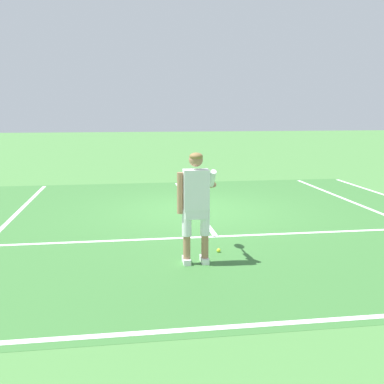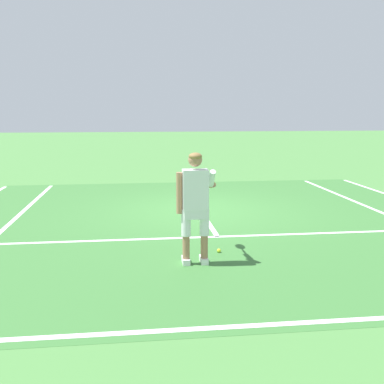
% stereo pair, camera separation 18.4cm
% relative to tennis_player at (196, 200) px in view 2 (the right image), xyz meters
% --- Properties ---
extents(ground_plane, '(80.00, 80.00, 0.00)m').
position_rel_tennis_player_xyz_m(ground_plane, '(0.60, 3.79, -0.99)').
color(ground_plane, '#477F3D').
extents(court_inner_surface, '(10.98, 10.38, 0.00)m').
position_rel_tennis_player_xyz_m(court_inner_surface, '(0.60, 2.84, -0.99)').
color(court_inner_surface, '#387033').
rests_on(court_inner_surface, ground).
extents(line_baseline, '(10.98, 0.10, 0.01)m').
position_rel_tennis_player_xyz_m(line_baseline, '(0.60, -2.16, -0.99)').
color(line_baseline, white).
rests_on(line_baseline, ground).
extents(line_service, '(8.23, 0.10, 0.01)m').
position_rel_tennis_player_xyz_m(line_service, '(0.60, 1.43, -0.99)').
color(line_service, white).
rests_on(line_service, ground).
extents(line_centre_service, '(0.10, 6.40, 0.01)m').
position_rel_tennis_player_xyz_m(line_centre_service, '(0.60, 4.63, -0.99)').
color(line_centre_service, white).
rests_on(line_centre_service, ground).
extents(line_singles_left, '(0.10, 9.98, 0.01)m').
position_rel_tennis_player_xyz_m(line_singles_left, '(-3.51, 2.84, -0.99)').
color(line_singles_left, white).
rests_on(line_singles_left, ground).
extents(tennis_player, '(0.63, 1.11, 1.71)m').
position_rel_tennis_player_xyz_m(tennis_player, '(0.00, 0.00, 0.00)').
color(tennis_player, white).
rests_on(tennis_player, ground).
extents(tennis_ball_near_feet, '(0.07, 0.07, 0.07)m').
position_rel_tennis_player_xyz_m(tennis_ball_near_feet, '(0.46, 0.48, -0.96)').
color(tennis_ball_near_feet, '#CCE02D').
rests_on(tennis_ball_near_feet, ground).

